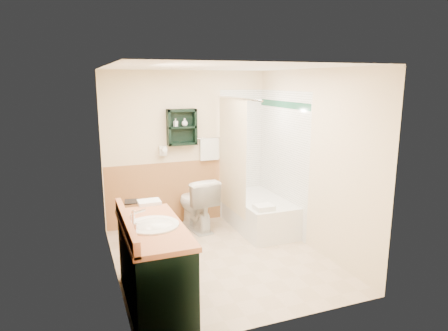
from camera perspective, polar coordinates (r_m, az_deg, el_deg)
floor at (r=5.29m, az=-0.51°, el=-13.10°), size 3.00×3.00×0.00m
back_wall at (r=6.32m, az=-5.37°, el=2.47°), size 2.60×0.04×2.40m
left_wall at (r=4.62m, az=-16.07°, el=-1.55°), size 0.04×3.00×2.40m
right_wall at (r=5.49m, az=12.48°, el=0.77°), size 0.04×3.00×2.40m
ceiling at (r=4.79m, az=-0.56°, el=14.12°), size 2.60×3.00×0.04m
wainscot_left at (r=4.83m, az=-15.16°, el=-9.62°), size 2.98×2.98×1.00m
wainscot_back at (r=6.44m, az=-5.16°, el=-3.73°), size 2.58×2.58×1.00m
mirror_frame at (r=4.02m, az=-14.89°, el=0.91°), size 1.30×1.30×1.00m
mirror_glass at (r=4.02m, az=-14.82°, el=0.91°), size 1.20×1.20×0.90m
tile_right at (r=6.13m, az=8.27°, el=0.67°), size 1.50×1.50×2.10m
tile_back at (r=6.65m, az=3.30°, el=1.68°), size 0.95×0.95×2.10m
tile_accent at (r=6.01m, az=8.43°, el=8.63°), size 1.50×1.50×0.10m
wall_shelf at (r=6.13m, az=-6.04°, el=5.47°), size 0.45×0.15×0.55m
hair_dryer at (r=6.14m, az=-8.74°, el=2.10°), size 0.10×0.24×0.18m
towel_bar at (r=6.33m, az=-2.16°, el=3.91°), size 0.40×0.06×0.40m
curtain_rod at (r=5.68m, az=1.85°, el=9.56°), size 0.03×1.60×0.03m
shower_curtain at (r=5.94m, az=1.14°, el=1.42°), size 1.05×1.05×1.70m
vanity at (r=4.20m, az=-9.91°, el=-13.89°), size 0.59×1.34×0.85m
bathtub at (r=6.27m, az=4.70°, el=-6.65°), size 0.72×1.50×0.48m
toilet at (r=6.13m, az=-3.99°, el=-5.47°), size 0.57×0.88×0.80m
counter_towel at (r=4.72m, az=-10.64°, el=-5.17°), size 0.26×0.20×0.04m
vanity_book at (r=4.79m, az=-14.10°, el=-4.08°), size 0.15×0.04×0.20m
tub_towel at (r=5.61m, az=5.72°, el=-5.99°), size 0.26×0.22×0.07m
soap_bottle_a at (r=6.10m, az=-6.94°, el=5.81°), size 0.09×0.13×0.05m
soap_bottle_b at (r=6.13m, az=-5.64°, el=6.06°), size 0.12×0.14×0.09m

